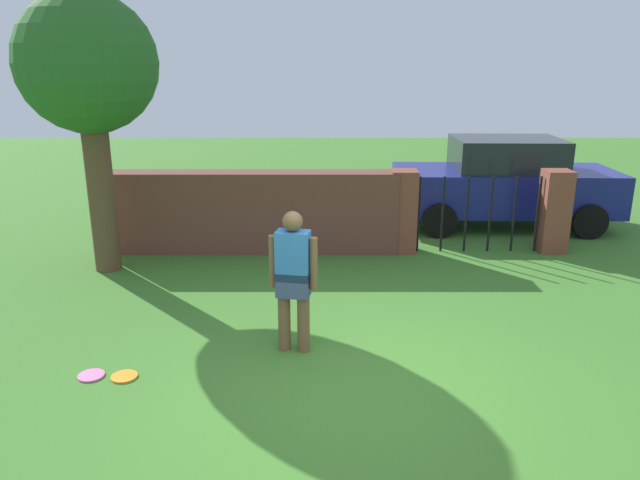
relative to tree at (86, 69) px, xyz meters
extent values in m
plane|color=#3D7528|center=(3.65, -3.67, -3.02)|extent=(40.00, 40.00, 0.00)
cube|color=brown|center=(2.15, 0.92, -2.33)|extent=(4.93, 0.50, 1.37)
cylinder|color=brown|center=(0.00, 0.00, -1.74)|extent=(0.39, 0.39, 2.56)
sphere|color=#286023|center=(0.00, 0.00, 0.09)|extent=(2.00, 2.00, 2.00)
cylinder|color=brown|center=(2.92, -2.72, -2.60)|extent=(0.14, 0.14, 0.85)
cylinder|color=brown|center=(3.13, -2.76, -2.60)|extent=(0.14, 0.14, 0.85)
cube|color=#3F4C72|center=(3.03, -2.74, -2.22)|extent=(0.39, 0.28, 0.28)
cube|color=#3372BF|center=(3.03, -2.74, -1.90)|extent=(0.39, 0.28, 0.55)
sphere|color=brown|center=(3.03, -2.74, -1.51)|extent=(0.22, 0.22, 0.22)
cylinder|color=brown|center=(2.80, -2.70, -1.97)|extent=(0.09, 0.09, 0.58)
cylinder|color=brown|center=(3.25, -2.78, -1.97)|extent=(0.09, 0.09, 0.58)
cube|color=brown|center=(4.72, 0.92, -2.32)|extent=(0.44, 0.44, 1.40)
cube|color=brown|center=(7.27, 0.92, -2.32)|extent=(0.44, 0.44, 1.40)
cylinder|color=black|center=(4.99, 0.92, -2.37)|extent=(0.04, 0.04, 1.30)
cylinder|color=black|center=(5.39, 0.92, -2.37)|extent=(0.04, 0.04, 1.30)
cylinder|color=black|center=(5.79, 0.92, -2.37)|extent=(0.04, 0.04, 1.30)
cylinder|color=black|center=(6.20, 0.92, -2.37)|extent=(0.04, 0.04, 1.30)
cylinder|color=black|center=(6.60, 0.92, -2.37)|extent=(0.04, 0.04, 1.30)
cylinder|color=black|center=(7.00, 0.92, -2.37)|extent=(0.04, 0.04, 1.30)
cube|color=navy|center=(6.90, 2.58, -2.30)|extent=(4.24, 1.81, 0.80)
cube|color=#1E2328|center=(6.90, 2.58, -1.60)|extent=(2.04, 1.55, 0.60)
cylinder|color=black|center=(8.29, 3.39, -2.70)|extent=(0.65, 0.24, 0.64)
cylinder|color=black|center=(8.24, 1.70, -2.70)|extent=(0.65, 0.24, 0.64)
cylinder|color=black|center=(5.56, 3.46, -2.70)|extent=(0.65, 0.24, 0.64)
cylinder|color=black|center=(5.51, 1.76, -2.70)|extent=(0.65, 0.24, 0.64)
cylinder|color=pink|center=(0.94, -3.33, -3.01)|extent=(0.27, 0.27, 0.02)
cylinder|color=orange|center=(1.29, -3.35, -3.01)|extent=(0.27, 0.27, 0.02)
camera|label=1|loc=(3.32, -8.89, 0.14)|focal=33.64mm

